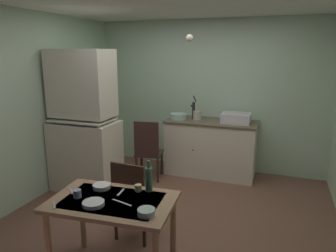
% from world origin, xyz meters
% --- Properties ---
extents(ground_plane, '(4.89, 4.89, 0.00)m').
position_xyz_m(ground_plane, '(0.00, 0.00, 0.00)').
color(ground_plane, brown).
extents(wall_back, '(3.99, 0.10, 2.51)m').
position_xyz_m(wall_back, '(0.00, 1.91, 1.26)').
color(wall_back, '#B4D2B5').
rests_on(wall_back, ground).
extents(wall_left, '(0.10, 3.82, 2.51)m').
position_xyz_m(wall_left, '(-2.00, 0.00, 1.26)').
color(wall_left, '#B5D4B4').
rests_on(wall_left, ground).
extents(hutch_cabinet, '(0.93, 0.59, 2.02)m').
position_xyz_m(hutch_cabinet, '(-1.46, 0.37, 0.95)').
color(hutch_cabinet, beige).
rests_on(hutch_cabinet, ground).
extents(counter_cabinet, '(1.46, 0.64, 0.90)m').
position_xyz_m(counter_cabinet, '(0.14, 1.54, 0.45)').
color(counter_cabinet, beige).
rests_on(counter_cabinet, ground).
extents(sink_basin, '(0.44, 0.34, 0.15)m').
position_xyz_m(sink_basin, '(0.53, 1.54, 0.98)').
color(sink_basin, white).
rests_on(sink_basin, counter_cabinet).
extents(hand_pump, '(0.05, 0.27, 0.39)m').
position_xyz_m(hand_pump, '(-0.17, 1.58, 1.07)').
color(hand_pump, '#232328').
rests_on(hand_pump, counter_cabinet).
extents(mixing_bowl_counter, '(0.28, 0.28, 0.10)m').
position_xyz_m(mixing_bowl_counter, '(-0.40, 1.49, 0.95)').
color(mixing_bowl_counter, '#ADD1C1').
rests_on(mixing_bowl_counter, counter_cabinet).
extents(stoneware_crock, '(0.13, 0.13, 0.14)m').
position_xyz_m(stoneware_crock, '(-0.10, 1.55, 0.98)').
color(stoneware_crock, beige).
rests_on(stoneware_crock, counter_cabinet).
extents(dining_table, '(1.13, 0.75, 0.73)m').
position_xyz_m(dining_table, '(-0.16, -1.14, 0.62)').
color(dining_table, '#A67F59').
rests_on(dining_table, ground).
extents(chair_far_side, '(0.42, 0.42, 0.89)m').
position_xyz_m(chair_far_side, '(-0.23, -0.57, 0.47)').
color(chair_far_side, '#392318').
rests_on(chair_far_side, ground).
extents(chair_by_counter, '(0.47, 0.47, 0.96)m').
position_xyz_m(chair_by_counter, '(-0.73, 0.97, 0.49)').
color(chair_by_counter, '#352220').
rests_on(chair_by_counter, ground).
extents(serving_bowl_wide, '(0.14, 0.14, 0.05)m').
position_xyz_m(serving_bowl_wide, '(0.23, -1.28, 0.76)').
color(serving_bowl_wide, '#ADD1C1').
rests_on(serving_bowl_wide, dining_table).
extents(soup_bowl_small, '(0.17, 0.17, 0.04)m').
position_xyz_m(soup_bowl_small, '(-0.37, -0.96, 0.75)').
color(soup_bowl_small, white).
rests_on(soup_bowl_small, dining_table).
extents(sauce_dish, '(0.18, 0.18, 0.04)m').
position_xyz_m(sauce_dish, '(-0.25, -1.28, 0.75)').
color(sauce_dish, white).
rests_on(sauce_dish, dining_table).
extents(teacup_cream, '(0.06, 0.06, 0.06)m').
position_xyz_m(teacup_cream, '(-0.02, -0.90, 0.76)').
color(teacup_cream, beige).
rests_on(teacup_cream, dining_table).
extents(teacup_mint, '(0.07, 0.07, 0.07)m').
position_xyz_m(teacup_mint, '(-0.47, -1.20, 0.77)').
color(teacup_mint, '#9EB2C6').
rests_on(teacup_mint, dining_table).
extents(glass_bottle, '(0.07, 0.07, 0.29)m').
position_xyz_m(glass_bottle, '(0.07, -0.86, 0.85)').
color(glass_bottle, '#4C7F56').
rests_on(glass_bottle, dining_table).
extents(table_knife, '(0.21, 0.07, 0.00)m').
position_xyz_m(table_knife, '(-0.05, -1.16, 0.73)').
color(table_knife, silver).
rests_on(table_knife, dining_table).
extents(teaspoon_near_bowl, '(0.11, 0.11, 0.00)m').
position_xyz_m(teaspoon_near_bowl, '(-0.60, -1.12, 0.73)').
color(teaspoon_near_bowl, beige).
rests_on(teaspoon_near_bowl, dining_table).
extents(teaspoon_by_cup, '(0.03, 0.15, 0.00)m').
position_xyz_m(teaspoon_by_cup, '(-0.15, -0.99, 0.73)').
color(teaspoon_by_cup, beige).
rests_on(teaspoon_by_cup, dining_table).
extents(serving_spoon, '(0.10, 0.11, 0.00)m').
position_xyz_m(serving_spoon, '(-0.56, -1.40, 0.73)').
color(serving_spoon, beige).
rests_on(serving_spoon, dining_table).
extents(pendant_bulb, '(0.08, 0.08, 0.08)m').
position_xyz_m(pendant_bulb, '(0.13, 0.22, 2.14)').
color(pendant_bulb, '#F9EFCC').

